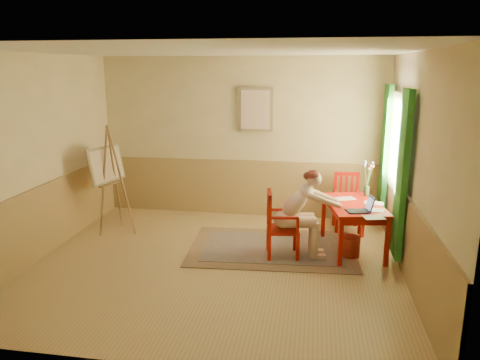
% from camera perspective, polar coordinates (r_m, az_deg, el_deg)
% --- Properties ---
extents(room, '(5.04, 4.54, 2.84)m').
position_cam_1_polar(room, '(5.93, -3.25, 2.14)').
color(room, tan).
rests_on(room, ground).
extents(wainscot, '(5.00, 4.50, 1.00)m').
position_cam_1_polar(wainscot, '(6.91, -1.72, -3.88)').
color(wainscot, '#A88953').
rests_on(wainscot, room).
extents(window, '(0.12, 2.01, 2.20)m').
position_cam_1_polar(window, '(6.97, 18.66, 2.73)').
color(window, white).
rests_on(window, room).
extents(wall_portrait, '(0.60, 0.05, 0.76)m').
position_cam_1_polar(wall_portrait, '(7.97, 1.95, 8.76)').
color(wall_portrait, '#8D7954').
rests_on(wall_portrait, room).
extents(rug, '(2.50, 1.75, 0.02)m').
position_cam_1_polar(rug, '(6.85, 4.01, -8.42)').
color(rug, '#8C7251').
rests_on(rug, room).
extents(table, '(0.93, 1.31, 0.72)m').
position_cam_1_polar(table, '(6.74, 14.00, -3.58)').
color(table, '#B71003').
rests_on(table, room).
extents(chair_left, '(0.49, 0.47, 0.94)m').
position_cam_1_polar(chair_left, '(6.42, 4.93, -5.57)').
color(chair_left, '#B71003').
rests_on(chair_left, room).
extents(chair_back, '(0.44, 0.46, 0.93)m').
position_cam_1_polar(chair_back, '(7.71, 13.16, -2.65)').
color(chair_back, '#B71003').
rests_on(chair_back, room).
extents(figure, '(0.96, 0.47, 1.26)m').
position_cam_1_polar(figure, '(6.37, 7.59, -3.71)').
color(figure, beige).
rests_on(figure, room).
extents(laptop, '(0.39, 0.29, 0.21)m').
position_cam_1_polar(laptop, '(6.36, 14.91, -3.45)').
color(laptop, '#1E2338').
rests_on(laptop, table).
extents(papers, '(0.68, 1.11, 0.00)m').
position_cam_1_polar(papers, '(6.59, 15.48, -3.24)').
color(papers, white).
rests_on(papers, table).
extents(vase, '(0.20, 0.26, 0.53)m').
position_cam_1_polar(vase, '(7.14, 15.55, 0.04)').
color(vase, '#3F724C').
rests_on(vase, table).
extents(wastebasket, '(0.32, 0.32, 0.29)m').
position_cam_1_polar(wastebasket, '(6.70, 13.55, -8.06)').
color(wastebasket, red).
rests_on(wastebasket, room).
extents(easel, '(0.65, 0.78, 1.74)m').
position_cam_1_polar(easel, '(7.59, -16.09, 1.34)').
color(easel, brown).
rests_on(easel, room).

